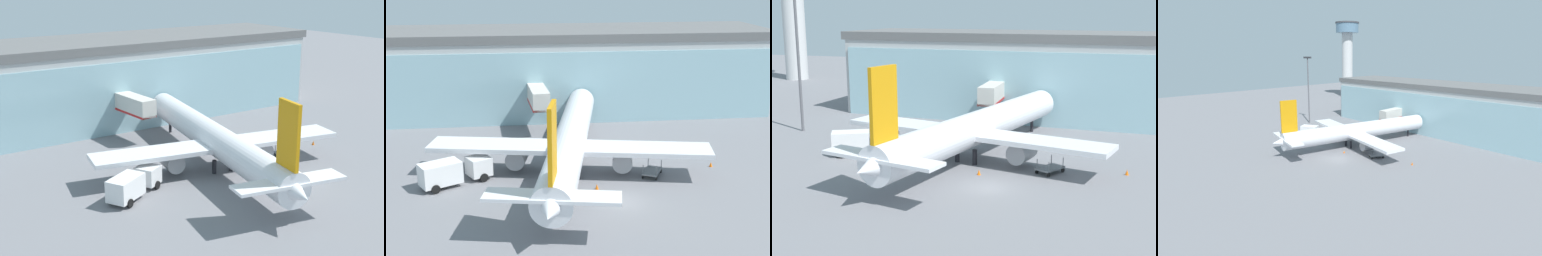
# 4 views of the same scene
# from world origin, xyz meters

# --- Properties ---
(ground) EXTENTS (240.00, 240.00, 0.00)m
(ground) POSITION_xyz_m (0.00, 0.00, 0.00)
(ground) COLOR slate
(terminal_building) EXTENTS (60.89, 18.98, 12.48)m
(terminal_building) POSITION_xyz_m (-0.01, 35.05, 6.25)
(terminal_building) COLOR #B2B2B2
(terminal_building) RESTS_ON ground
(jet_bridge) EXTENTS (2.66, 13.28, 6.02)m
(jet_bridge) POSITION_xyz_m (-5.83, 26.98, 4.64)
(jet_bridge) COLOR beige
(jet_bridge) RESTS_ON ground
(apron_light_mast) EXTENTS (3.20, 0.40, 19.12)m
(apron_light_mast) POSITION_xyz_m (-29.25, 15.30, 11.31)
(apron_light_mast) COLOR #59595E
(apron_light_mast) RESTS_ON ground
(airplane) EXTENTS (29.94, 38.02, 11.31)m
(airplane) POSITION_xyz_m (-3.75, 8.89, 3.31)
(airplane) COLOR silver
(airplane) RESTS_ON ground
(catering_truck) EXTENTS (7.51, 5.24, 2.65)m
(catering_truck) POSITION_xyz_m (-16.02, 6.90, 1.47)
(catering_truck) COLOR silver
(catering_truck) RESTS_ON ground
(baggage_cart) EXTENTS (2.79, 3.22, 1.50)m
(baggage_cart) POSITION_xyz_m (4.65, 5.98, 0.50)
(baggage_cart) COLOR slate
(baggage_cart) RESTS_ON ground
(safety_cone_nose) EXTENTS (0.36, 0.36, 0.55)m
(safety_cone_nose) POSITION_xyz_m (-1.85, 3.38, 0.28)
(safety_cone_nose) COLOR orange
(safety_cone_nose) RESTS_ON ground
(safety_cone_wingtip) EXTENTS (0.36, 0.36, 0.55)m
(safety_cone_wingtip) POSITION_xyz_m (11.89, 7.52, 0.28)
(safety_cone_wingtip) COLOR orange
(safety_cone_wingtip) RESTS_ON ground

